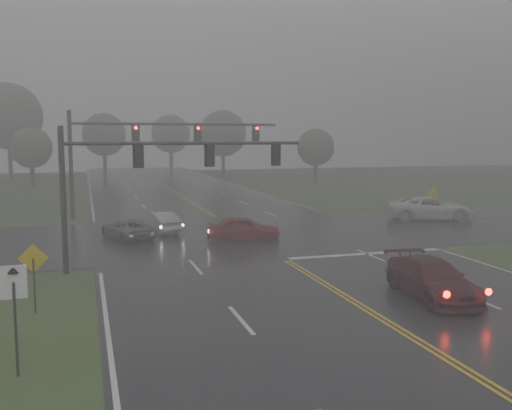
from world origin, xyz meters
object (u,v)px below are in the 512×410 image
object	(u,v)px
signal_gantry_near	(141,170)
pickup_white	(430,220)
sedan_maroon	(431,298)
sedan_red	(244,241)
car_grey	(127,239)
sedan_silver	(159,233)
signal_gantry_far	(140,142)

from	to	relation	value
signal_gantry_near	pickup_white	bearing A→B (deg)	23.85
sedan_maroon	sedan_red	size ratio (longest dim) A/B	1.17
car_grey	sedan_red	bearing A→B (deg)	138.57
sedan_silver	signal_gantry_near	distance (m)	10.86
sedan_red	car_grey	xyz separation A→B (m)	(-6.42, 2.62, 0.00)
sedan_red	signal_gantry_far	bearing A→B (deg)	36.03
signal_gantry_near	signal_gantry_far	size ratio (longest dim) A/B	0.71
pickup_white	signal_gantry_far	distance (m)	22.02
pickup_white	signal_gantry_far	xyz separation A→B (m)	(-19.96, 7.46, 5.58)
sedan_maroon	signal_gantry_near	world-z (taller)	signal_gantry_near
sedan_maroon	car_grey	world-z (taller)	sedan_maroon
signal_gantry_far	sedan_maroon	bearing A→B (deg)	-71.60
sedan_red	sedan_silver	world-z (taller)	sedan_red
sedan_maroon	sedan_red	bearing A→B (deg)	109.92
car_grey	signal_gantry_far	size ratio (longest dim) A/B	0.27
signal_gantry_near	sedan_red	bearing A→B (deg)	40.22
car_grey	sedan_silver	bearing A→B (deg)	-159.72
car_grey	signal_gantry_near	bearing A→B (deg)	71.83
sedan_red	signal_gantry_near	size ratio (longest dim) A/B	0.38
sedan_maroon	signal_gantry_near	xyz separation A→B (m)	(-9.88, 8.03, 4.53)
car_grey	signal_gantry_near	size ratio (longest dim) A/B	0.38
signal_gantry_near	signal_gantry_far	distance (m)	17.07
pickup_white	signal_gantry_near	bearing A→B (deg)	132.03
car_grey	signal_gantry_near	distance (m)	9.14
sedan_maroon	car_grey	bearing A→B (deg)	126.92
sedan_maroon	car_grey	distance (m)	18.85
signal_gantry_near	signal_gantry_far	bearing A→B (deg)	84.73
signal_gantry_near	sedan_maroon	bearing A→B (deg)	-39.10
sedan_maroon	sedan_silver	size ratio (longest dim) A/B	1.24
sedan_silver	signal_gantry_near	world-z (taller)	signal_gantry_near
signal_gantry_near	sedan_silver	bearing A→B (deg)	78.50
sedan_red	signal_gantry_far	xyz separation A→B (m)	(-4.71, 11.66, 5.58)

